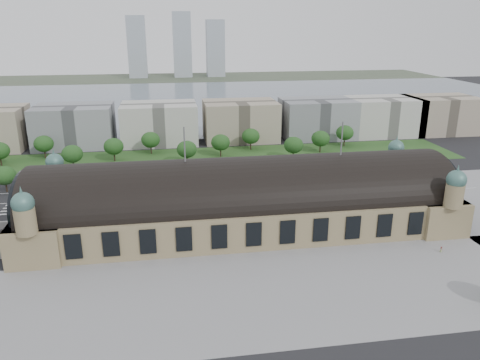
{
  "coord_description": "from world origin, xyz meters",
  "views": [
    {
      "loc": [
        -25.39,
        -152.59,
        69.9
      ],
      "look_at": [
        0.64,
        11.86,
        14.0
      ],
      "focal_mm": 35.0,
      "sensor_mm": 36.0,
      "label": 1
    }
  ],
  "objects": [
    {
      "name": "tree_belt_7",
      "position": [
        3.0,
        95.0,
        8.05
      ],
      "size": [
        10.4,
        10.4,
        12.48
      ],
      "color": "#2D2116",
      "rests_on": "ground"
    },
    {
      "name": "office_4",
      "position": [
        20.0,
        133.0,
        12.0
      ],
      "size": [
        45.0,
        32.0,
        24.0
      ],
      "primitive_type": "cube",
      "color": "tan",
      "rests_on": "ground"
    },
    {
      "name": "tree_row_7",
      "position": [
        48.0,
        53.0,
        7.43
      ],
      "size": [
        9.6,
        9.6,
        11.52
      ],
      "color": "#2D2116",
      "rests_on": "ground"
    },
    {
      "name": "far_tower_left",
      "position": [
        -60.0,
        508.0,
        40.0
      ],
      "size": [
        24.0,
        24.0,
        80.0
      ],
      "primitive_type": "cube",
      "color": "#9EA8B2",
      "rests_on": "ground"
    },
    {
      "name": "tree_row_9",
      "position": [
        96.0,
        53.0,
        7.43
      ],
      "size": [
        9.6,
        9.6,
        11.52
      ],
      "color": "#2D2116",
      "rests_on": "ground"
    },
    {
      "name": "tree_row_1",
      "position": [
        -96.0,
        53.0,
        7.43
      ],
      "size": [
        9.6,
        9.6,
        11.52
      ],
      "color": "#2D2116",
      "rests_on": "ground"
    },
    {
      "name": "traffic_car_3",
      "position": [
        -34.26,
        46.53,
        0.75
      ],
      "size": [
        5.39,
        2.68,
        1.5
      ],
      "primitive_type": "imported",
      "rotation": [
        0.0,
        0.0,
        1.46
      ],
      "color": "maroon",
      "rests_on": "ground"
    },
    {
      "name": "office_6",
      "position": [
        115.0,
        133.0,
        12.0
      ],
      "size": [
        45.0,
        32.0,
        24.0
      ],
      "primitive_type": "cube",
      "color": "#BAB8B0",
      "rests_on": "ground"
    },
    {
      "name": "tree_belt_8",
      "position": [
        22.0,
        107.0,
        8.05
      ],
      "size": [
        10.4,
        10.4,
        12.48
      ],
      "color": "#2D2116",
      "rests_on": "ground"
    },
    {
      "name": "bus_mid",
      "position": [
        -9.25,
        27.0,
        1.59
      ],
      "size": [
        11.58,
        3.49,
        3.18
      ],
      "primitive_type": "imported",
      "rotation": [
        0.0,
        0.0,
        1.64
      ],
      "color": "beige",
      "rests_on": "ground"
    },
    {
      "name": "station",
      "position": [
        0.0,
        0.0,
        10.28
      ],
      "size": [
        150.0,
        48.4,
        44.3
      ],
      "color": "#8B7A56",
      "rests_on": "ground"
    },
    {
      "name": "grass_belt",
      "position": [
        -15.0,
        93.0,
        0.0
      ],
      "size": [
        300.0,
        45.0,
        0.1
      ],
      "primitive_type": "cube",
      "color": "#21441B",
      "rests_on": "ground"
    },
    {
      "name": "tree_belt_11",
      "position": [
        79.0,
        107.0,
        8.05
      ],
      "size": [
        10.4,
        10.4,
        12.48
      ],
      "color": "#2D2116",
      "rests_on": "ground"
    },
    {
      "name": "office_7",
      "position": [
        155.0,
        133.0,
        12.0
      ],
      "size": [
        45.0,
        32.0,
        24.0
      ],
      "primitive_type": "cube",
      "color": "tan",
      "rests_on": "ground"
    },
    {
      "name": "tree_row_2",
      "position": [
        -72.0,
        53.0,
        7.43
      ],
      "size": [
        9.6,
        9.6,
        11.52
      ],
      "color": "#2D2116",
      "rests_on": "ground"
    },
    {
      "name": "far_tower_mid",
      "position": [
        0.0,
        508.0,
        42.5
      ],
      "size": [
        24.0,
        24.0,
        85.0
      ],
      "primitive_type": "cube",
      "color": "#9EA8B2",
      "rests_on": "ground"
    },
    {
      "name": "tree_belt_3",
      "position": [
        -73.0,
        83.0,
        8.05
      ],
      "size": [
        10.4,
        10.4,
        12.48
      ],
      "color": "#2D2116",
      "rests_on": "ground"
    },
    {
      "name": "traffic_car_2",
      "position": [
        -44.84,
        35.28,
        0.67
      ],
      "size": [
        5.03,
        2.74,
        1.34
      ],
      "primitive_type": "imported",
      "rotation": [
        0.0,
        0.0,
        -1.46
      ],
      "color": "black",
      "rests_on": "ground"
    },
    {
      "name": "road_slab",
      "position": [
        -20.0,
        38.0,
        0.0
      ],
      "size": [
        260.0,
        26.0,
        0.1
      ],
      "primitive_type": "cube",
      "color": "black",
      "rests_on": "ground"
    },
    {
      "name": "tree_row_3",
      "position": [
        -48.0,
        53.0,
        7.43
      ],
      "size": [
        9.6,
        9.6,
        11.52
      ],
      "color": "#2D2116",
      "rests_on": "ground"
    },
    {
      "name": "traffic_car_4",
      "position": [
        0.39,
        32.32,
        0.66
      ],
      "size": [
        3.98,
        1.78,
        1.33
      ],
      "primitive_type": "imported",
      "rotation": [
        0.0,
        0.0,
        -1.52
      ],
      "color": "#191B48",
      "rests_on": "ground"
    },
    {
      "name": "tree_belt_2",
      "position": [
        -92.0,
        107.0,
        8.05
      ],
      "size": [
        10.4,
        10.4,
        12.48
      ],
      "color": "#2D2116",
      "rests_on": "ground"
    },
    {
      "name": "parked_car_1",
      "position": [
        -48.4,
        21.64,
        0.73
      ],
      "size": [
        5.79,
        4.51,
        1.46
      ],
      "primitive_type": "imported",
      "rotation": [
        0.0,
        0.0,
        -1.11
      ],
      "color": "maroon",
      "rests_on": "ground"
    },
    {
      "name": "parked_car_6",
      "position": [
        -44.22,
        21.2,
        0.75
      ],
      "size": [
        5.55,
        4.12,
        1.49
      ],
      "primitive_type": "imported",
      "rotation": [
        0.0,
        0.0,
        -1.12
      ],
      "color": "black",
      "rests_on": "ground"
    },
    {
      "name": "parked_car_2",
      "position": [
        -64.08,
        21.0,
        0.71
      ],
      "size": [
        5.17,
        4.43,
        1.42
      ],
      "primitive_type": "imported",
      "rotation": [
        0.0,
        0.0,
        -0.97
      ],
      "color": "#1C1B4D",
      "rests_on": "ground"
    },
    {
      "name": "far_shore",
      "position": [
        0.0,
        498.0,
        0.0
      ],
      "size": [
        700.0,
        120.0,
        0.14
      ],
      "primitive_type": "cube",
      "color": "#44513D",
      "rests_on": "ground"
    },
    {
      "name": "ground",
      "position": [
        0.0,
        0.0,
        0.0
      ],
      "size": [
        900.0,
        900.0,
        0.0
      ],
      "primitive_type": "plane",
      "color": "black",
      "rests_on": "ground"
    },
    {
      "name": "bus_east",
      "position": [
        17.9,
        28.88,
        1.69
      ],
      "size": [
        12.27,
        3.41,
        3.38
      ],
      "primitive_type": "imported",
      "rotation": [
        0.0,
        0.0,
        1.62
      ],
      "color": "beige",
      "rests_on": "ground"
    },
    {
      "name": "tree_row_6",
      "position": [
        24.0,
        53.0,
        7.43
      ],
      "size": [
        9.6,
        9.6,
        11.52
      ],
      "color": "#2D2116",
      "rests_on": "ground"
    },
    {
      "name": "parked_car_3",
      "position": [
        -43.34,
        25.0,
        0.75
      ],
      "size": [
        4.59,
        4.02,
        1.5
      ],
      "primitive_type": "imported",
      "rotation": [
        0.0,
        0.0,
        -0.94
      ],
      "color": "slate",
      "rests_on": "ground"
    },
    {
      "name": "tree_row_4",
      "position": [
        -24.0,
        53.0,
        7.43
      ],
      "size": [
        9.6,
        9.6,
        11.52
      ],
      "color": "#2D2116",
      "rests_on": "ground"
    },
    {
      "name": "pedestrian_0",
      "position": [
        59.57,
        -29.3,
        0.98
      ],
      "size": [
        0.99,
        0.6,
        1.96
      ],
      "primitive_type": "imported",
      "rotation": [
        0.0,
        0.0,
        -0.05
      ],
      "color": "gray",
      "rests_on": "ground"
    },
    {
      "name": "office_3",
      "position": [
        -30.0,
        133.0,
        12.0
      ],
      "size": [
        45.0,
        32.0,
        24.0
      ],
      "primitive_type": "cube",
      "color": "#BAB8B0",
      "rests_on": "ground"
    },
    {
      "name": "traffic_car_6",
      "position": [
        70.3,
        29.47,
        0.68
      ],
      "size": [
        4.9,
        2.29,
        1.36
      ],
      "primitive_type": "imported",
      "rotation": [
        0.0,
        0.0,
        -1.56
      ],
      "color": "white",
      "rests_on": "ground"
    },
    {
      "name": "parked_car_0",
      "position": [
        -61.79,
        24.26,
        0.71
      ],
      "size": [
        4.52,
        3.42,
        1.43
      ],
      "primitive_type": "imported",
      "rotation": [
        0.0,
        0.0,
        -1.06
      ],
      "color": "black",
      "rests_on": "ground"
    },
    {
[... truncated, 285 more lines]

